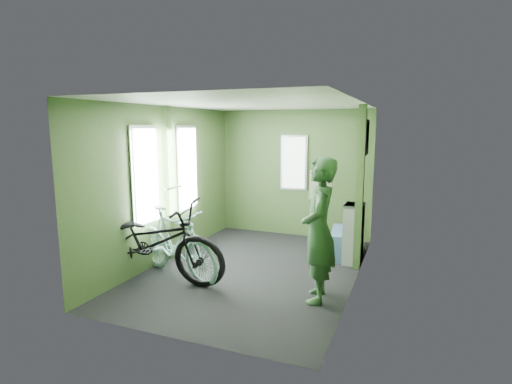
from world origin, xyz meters
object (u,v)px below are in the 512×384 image
(bicycle_black, at_px, (154,281))
(bench_seat, at_px, (348,240))
(waste_box, at_px, (353,234))
(passenger, at_px, (319,230))
(bicycle_mint, at_px, (177,277))

(bicycle_black, relative_size, bench_seat, 2.36)
(bench_seat, bearing_deg, waste_box, -75.46)
(passenger, bearing_deg, bicycle_black, -94.25)
(bicycle_mint, xyz_separation_m, bench_seat, (2.00, 1.74, 0.26))
(bicycle_black, xyz_separation_m, bicycle_mint, (0.20, 0.24, 0.00))
(bicycle_mint, distance_m, bench_seat, 2.66)
(bicycle_mint, relative_size, passenger, 0.96)
(bicycle_black, height_order, bench_seat, bench_seat)
(bench_seat, bearing_deg, bicycle_mint, -145.91)
(bicycle_mint, xyz_separation_m, waste_box, (2.12, 1.44, 0.45))
(bicycle_black, distance_m, passenger, 2.29)
(waste_box, relative_size, bench_seat, 1.03)
(waste_box, xyz_separation_m, bench_seat, (-0.12, 0.30, -0.19))
(passenger, bearing_deg, bicycle_mint, -100.65)
(passenger, xyz_separation_m, bench_seat, (0.08, 1.73, -0.58))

